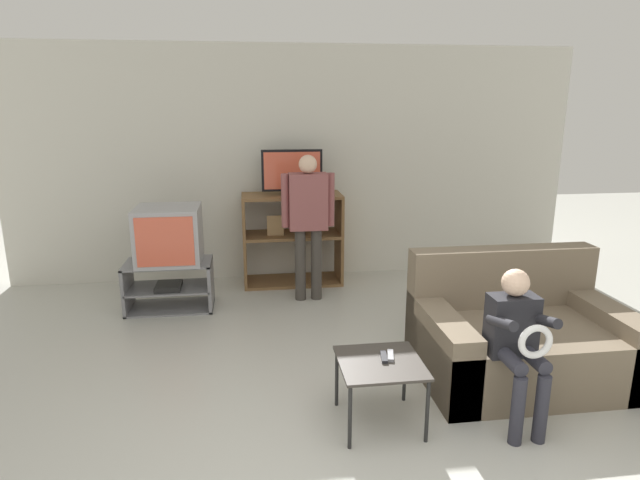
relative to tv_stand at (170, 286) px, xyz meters
name	(u,v)px	position (x,y,z in m)	size (l,w,h in m)	color
wall_back	(296,164)	(1.35, 0.93, 1.07)	(6.40, 0.06, 2.60)	beige
tv_stand	(170,286)	(0.00, 0.00, 0.00)	(0.83, 0.47, 0.48)	slate
television_main	(169,235)	(0.03, 0.01, 0.51)	(0.60, 0.55, 0.54)	#9E9EA3
media_shelf	(292,238)	(1.27, 0.62, 0.28)	(1.09, 0.47, 1.01)	brown
television_flat	(292,173)	(1.27, 0.61, 1.01)	(0.65, 0.20, 0.49)	black
snack_table	(380,368)	(1.57, -2.18, 0.15)	(0.52, 0.52, 0.43)	#38332D
remote_control_black	(384,357)	(1.61, -2.15, 0.20)	(0.04, 0.14, 0.02)	#232328
remote_control_white	(390,356)	(1.65, -2.14, 0.20)	(0.04, 0.14, 0.02)	gray
couch	(519,339)	(2.74, -1.72, 0.06)	(1.47, 0.99, 0.89)	#756651
person_standing_adult	(308,214)	(1.38, 0.07, 0.66)	(0.53, 0.20, 1.49)	#3D3833
person_seated_child	(517,336)	(2.41, -2.29, 0.36)	(0.33, 0.43, 1.00)	#2D2D38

